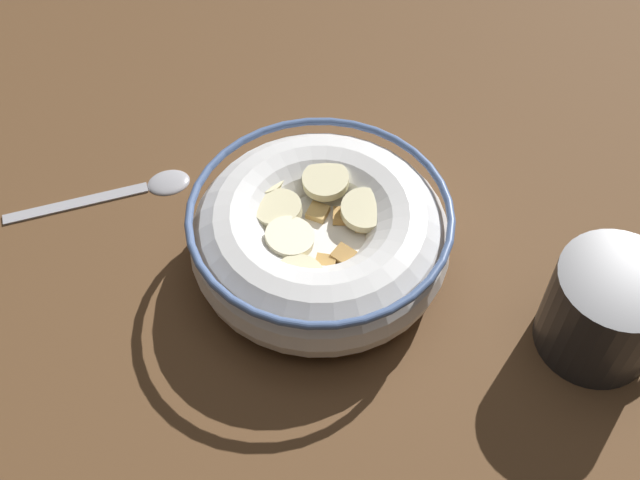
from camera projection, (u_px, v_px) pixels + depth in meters
The scene contains 4 objects.
ground_plane at pixel (320, 271), 62.52cm from camera, with size 131.76×131.76×2.00cm, color brown.
cereal_bowl at pixel (320, 236), 58.97cm from camera, with size 19.41×19.41×6.46cm.
spoon at pixel (137, 188), 66.06cm from camera, with size 15.48×4.88×0.80cm.
coffee_mug at pixel (607, 310), 54.57cm from camera, with size 10.82×8.26×7.71cm.
Camera 1 is at (-4.04, -35.81, 50.14)cm, focal length 44.53 mm.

